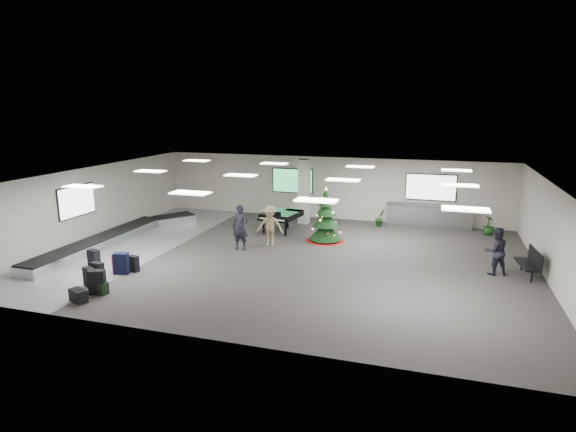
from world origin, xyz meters
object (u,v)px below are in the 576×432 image
(christmas_tree, at_px, (326,222))
(grand_piano, at_px, (281,215))
(pink_suitcase, at_px, (120,264))
(potted_plant_right, at_px, (489,225))
(traveler_b, at_px, (270,226))
(traveler_a, at_px, (240,227))
(potted_plant_left, at_px, (380,218))
(bench, at_px, (531,262))
(traveler_bench, at_px, (496,251))
(service_counter, at_px, (429,216))
(baggage_carousel, at_px, (117,237))

(christmas_tree, xyz_separation_m, grand_piano, (-2.36, 0.95, -0.05))
(pink_suitcase, bearing_deg, potted_plant_right, 29.54)
(traveler_b, height_order, potted_plant_right, traveler_b)
(traveler_a, bearing_deg, traveler_b, 44.57)
(christmas_tree, distance_m, traveler_a, 3.80)
(potted_plant_left, bearing_deg, bench, -43.76)
(traveler_a, height_order, traveler_bench, traveler_a)
(potted_plant_right, bearing_deg, service_counter, 165.18)
(grand_piano, bearing_deg, potted_plant_left, 37.16)
(pink_suitcase, xyz_separation_m, traveler_b, (3.89, 4.85, 0.51))
(traveler_a, relative_size, potted_plant_left, 2.16)
(pink_suitcase, xyz_separation_m, bench, (13.71, 3.92, 0.19))
(traveler_bench, bearing_deg, potted_plant_right, -112.82)
(pink_suitcase, relative_size, traveler_b, 0.42)
(bench, bearing_deg, baggage_carousel, 175.59)
(baggage_carousel, xyz_separation_m, service_counter, (12.84, 6.73, 0.33))
(service_counter, xyz_separation_m, bench, (3.52, -6.21, -0.00))
(traveler_b, xyz_separation_m, potted_plant_right, (8.96, 4.58, -0.41))
(service_counter, relative_size, potted_plant_right, 4.57)
(service_counter, bearing_deg, baggage_carousel, -152.33)
(baggage_carousel, xyz_separation_m, bench, (16.36, 0.52, 0.33))
(grand_piano, bearing_deg, christmas_tree, -12.48)
(service_counter, relative_size, christmas_tree, 1.68)
(potted_plant_right, bearing_deg, grand_piano, -166.30)
(christmas_tree, bearing_deg, baggage_carousel, -161.82)
(service_counter, xyz_separation_m, grand_piano, (-6.59, -2.96, 0.22))
(traveler_b, height_order, traveler_bench, traveler_b)
(christmas_tree, xyz_separation_m, bench, (7.75, -2.30, -0.28))
(potted_plant_left, bearing_deg, grand_piano, -152.20)
(traveler_a, distance_m, potted_plant_left, 7.47)
(baggage_carousel, xyz_separation_m, grand_piano, (6.25, 3.77, 0.56))
(christmas_tree, height_order, grand_piano, christmas_tree)
(grand_piano, bearing_deg, potted_plant_right, 23.06)
(potted_plant_left, bearing_deg, baggage_carousel, -150.21)
(service_counter, xyz_separation_m, traveler_a, (-7.25, -6.21, 0.39))
(bench, xyz_separation_m, potted_plant_left, (-5.78, 5.53, -0.11))
(traveler_bench, bearing_deg, service_counter, -89.28)
(pink_suitcase, height_order, traveler_a, traveler_a)
(grand_piano, height_order, bench, grand_piano)
(service_counter, relative_size, traveler_bench, 2.39)
(traveler_a, bearing_deg, service_counter, 41.01)
(traveler_a, bearing_deg, traveler_bench, -0.21)
(traveler_b, relative_size, potted_plant_left, 1.98)
(potted_plant_right, bearing_deg, traveler_b, -152.92)
(christmas_tree, relative_size, traveler_bench, 1.42)
(potted_plant_left, bearing_deg, traveler_b, -131.23)
(grand_piano, relative_size, potted_plant_left, 2.42)
(traveler_a, distance_m, traveler_bench, 9.62)
(grand_piano, distance_m, traveler_a, 3.32)
(pink_suitcase, xyz_separation_m, potted_plant_left, (7.93, 9.46, 0.08))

